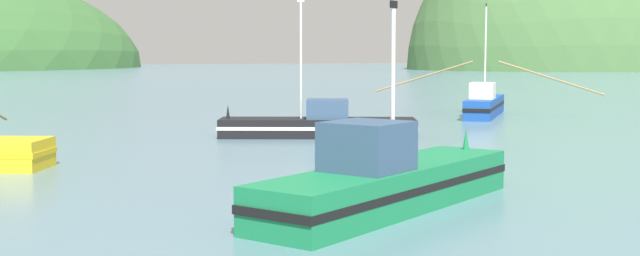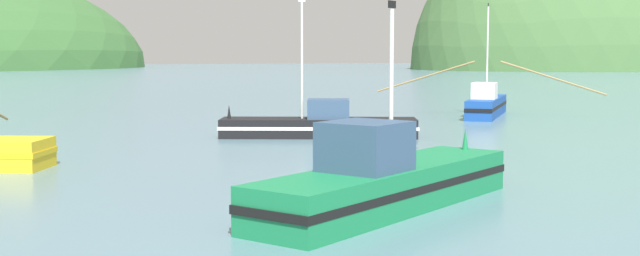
{
  "view_description": "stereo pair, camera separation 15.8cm",
  "coord_description": "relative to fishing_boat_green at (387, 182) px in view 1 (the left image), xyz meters",
  "views": [
    {
      "loc": [
        -5.51,
        -7.77,
        4.24
      ],
      "look_at": [
        3.88,
        21.08,
        1.4
      ],
      "focal_mm": 45.11,
      "sensor_mm": 36.0,
      "label": 1
    },
    {
      "loc": [
        -5.36,
        -7.82,
        4.24
      ],
      "look_at": [
        3.88,
        21.08,
        1.4
      ],
      "focal_mm": 45.11,
      "sensor_mm": 36.0,
      "label": 2
    }
  ],
  "objects": [
    {
      "name": "fishing_boat_black",
      "position": [
        4.08,
        18.6,
        -0.15
      ],
      "size": [
        10.17,
        5.47,
        6.99
      ],
      "rotation": [
        0.0,
        0.0,
        2.81
      ],
      "color": "black",
      "rests_on": "ground"
    },
    {
      "name": "fishing_boat_blue",
      "position": [
        18.83,
        27.95,
        0.02
      ],
      "size": [
        12.39,
        9.01,
        7.53
      ],
      "rotation": [
        0.0,
        0.0,
        0.94
      ],
      "color": "#19479E",
      "rests_on": "ground"
    },
    {
      "name": "fishing_boat_green",
      "position": [
        0.0,
        0.0,
        0.0
      ],
      "size": [
        9.56,
        7.74,
        5.63
      ],
      "rotation": [
        0.0,
        0.0,
        0.62
      ],
      "color": "#197A47",
      "rests_on": "ground"
    },
    {
      "name": "hill_far_center",
      "position": [
        121.65,
        162.64,
        -0.77
      ],
      "size": [
        90.55,
        72.44,
        86.21
      ],
      "primitive_type": "ellipsoid",
      "color": "#47703D",
      "rests_on": "ground"
    }
  ]
}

